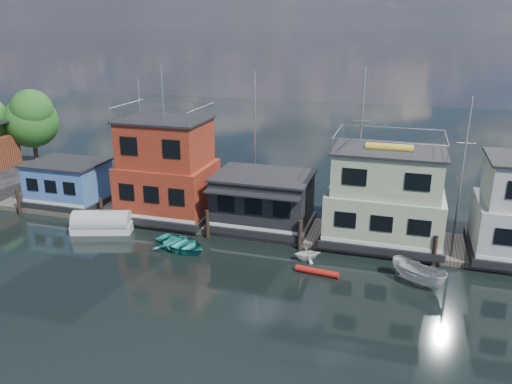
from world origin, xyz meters
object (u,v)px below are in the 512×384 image
(houseboat_dark, at_px, (263,200))
(red_kayak, at_px, (317,272))
(dinghy_teal, at_px, (181,244))
(houseboat_green, at_px, (385,197))
(motorboat, at_px, (419,274))
(dinghy_white, at_px, (307,253))
(houseboat_blue, at_px, (69,182))
(tarp_runabout, at_px, (102,223))
(houseboat_red, at_px, (167,170))

(houseboat_dark, xyz_separation_m, red_kayak, (5.38, -6.13, -2.21))
(dinghy_teal, bearing_deg, houseboat_green, -49.09)
(houseboat_dark, relative_size, houseboat_green, 0.88)
(motorboat, distance_m, dinghy_white, 7.32)
(dinghy_teal, bearing_deg, red_kayak, -75.37)
(motorboat, relative_size, red_kayak, 1.33)
(dinghy_teal, distance_m, red_kayak, 9.93)
(houseboat_dark, height_order, houseboat_green, houseboat_green)
(houseboat_blue, xyz_separation_m, tarp_runabout, (5.81, -4.07, -1.53))
(houseboat_red, xyz_separation_m, tarp_runabout, (-3.69, -4.07, -3.42))
(tarp_runabout, bearing_deg, dinghy_white, -18.34)
(houseboat_red, bearing_deg, motorboat, -16.08)
(houseboat_blue, relative_size, houseboat_dark, 0.86)
(houseboat_red, distance_m, houseboat_dark, 8.18)
(houseboat_blue, xyz_separation_m, dinghy_white, (21.84, -4.27, -1.72))
(motorboat, distance_m, dinghy_teal, 16.05)
(motorboat, relative_size, dinghy_white, 2.03)
(dinghy_teal, xyz_separation_m, dinghy_white, (8.86, 1.04, 0.06))
(motorboat, bearing_deg, houseboat_red, 107.69)
(motorboat, bearing_deg, dinghy_teal, 122.64)
(houseboat_blue, bearing_deg, dinghy_teal, -22.26)
(houseboat_blue, relative_size, dinghy_white, 3.45)
(houseboat_red, relative_size, dinghy_white, 6.39)
(red_kayak, bearing_deg, tarp_runabout, 179.19)
(dinghy_teal, height_order, tarp_runabout, tarp_runabout)
(houseboat_red, distance_m, motorboat, 20.60)
(houseboat_dark, bearing_deg, motorboat, -25.94)
(houseboat_green, xyz_separation_m, tarp_runabout, (-20.69, -4.07, -2.87))
(houseboat_dark, distance_m, dinghy_teal, 7.24)
(houseboat_blue, relative_size, red_kayak, 2.26)
(red_kayak, relative_size, tarp_runabout, 0.59)
(red_kayak, bearing_deg, houseboat_dark, 137.39)
(tarp_runabout, distance_m, dinghy_white, 16.03)
(red_kayak, bearing_deg, houseboat_blue, 171.09)
(houseboat_green, relative_size, tarp_runabout, 1.75)
(houseboat_dark, distance_m, dinghy_white, 6.37)
(houseboat_red, relative_size, houseboat_dark, 1.60)
(dinghy_white, bearing_deg, houseboat_green, -73.08)
(houseboat_blue, relative_size, dinghy_teal, 1.55)
(houseboat_red, height_order, motorboat, houseboat_red)
(houseboat_blue, xyz_separation_m, dinghy_teal, (12.98, -5.31, -1.78))
(dinghy_teal, distance_m, tarp_runabout, 7.28)
(houseboat_red, xyz_separation_m, dinghy_teal, (3.48, -5.31, -3.67))
(red_kayak, bearing_deg, motorboat, 10.97)
(tarp_runabout, bearing_deg, houseboat_green, -6.50)
(houseboat_dark, xyz_separation_m, dinghy_white, (4.34, -4.25, -1.93))
(houseboat_green, relative_size, motorboat, 2.23)
(houseboat_dark, height_order, dinghy_teal, houseboat_dark)
(houseboat_green, height_order, red_kayak, houseboat_green)
(houseboat_dark, bearing_deg, houseboat_red, 179.86)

